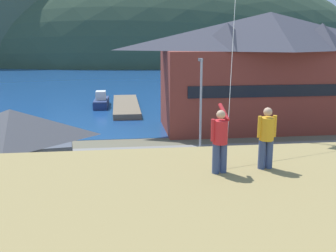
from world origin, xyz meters
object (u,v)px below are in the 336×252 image
storage_shed_near_lot (14,155)px  parking_light_pole (201,104)px  parked_car_front_row_end (128,166)px  person_kite_flyer (220,139)px  parked_car_corner_spot (326,195)px  parked_car_front_row_silver (292,162)px  harbor_lodge (268,68)px  moored_boat_wharfside (101,102)px  parked_car_back_row_left (147,216)px  person_companion (267,136)px  wharf_dock (126,106)px  parked_car_mid_row_far (223,170)px

storage_shed_near_lot → parking_light_pole: parking_light_pole is taller
parked_car_front_row_end → person_kite_flyer: bearing=-81.9°
parked_car_corner_spot → parked_car_front_row_silver: bearing=84.0°
harbor_lodge → person_kite_flyer: size_ratio=11.95×
moored_boat_wharfside → parking_light_pole: bearing=-71.3°
person_kite_flyer → parked_car_back_row_left: bearing=101.2°
parked_car_corner_spot → person_companion: bearing=-128.1°
storage_shed_near_lot → parked_car_front_row_silver: size_ratio=1.74×
harbor_lodge → wharf_dock: 19.66m
parked_car_back_row_left → person_kite_flyer: size_ratio=2.28×
parked_car_front_row_silver → parked_car_mid_row_far: same height
harbor_lodge → wharf_dock: size_ratio=1.51×
parked_car_back_row_left → parking_light_pole: bearing=66.6°
harbor_lodge → moored_boat_wharfside: 22.95m
wharf_dock → person_kite_flyer: (1.80, -41.66, 6.48)m
harbor_lodge → parked_car_corner_spot: size_ratio=5.28×
moored_boat_wharfside → parked_car_mid_row_far: 30.92m
person_kite_flyer → person_companion: person_kite_flyer is taller
wharf_dock → parking_light_pole: (5.11, -22.94, 4.13)m
parked_car_corner_spot → moored_boat_wharfside: bearing=111.1°
storage_shed_near_lot → moored_boat_wharfside: storage_shed_near_lot is taller
moored_boat_wharfside → parked_car_front_row_end: 28.20m
parked_car_mid_row_far → harbor_lodge: bearing=61.3°
parking_light_pole → harbor_lodge: bearing=49.5°
parked_car_back_row_left → person_kite_flyer: person_kite_flyer is taller
parked_car_corner_spot → person_companion: (-6.87, -8.75, 5.74)m
parked_car_mid_row_far → parking_light_pole: size_ratio=0.56×
parked_car_mid_row_far → person_kite_flyer: bearing=-105.5°
parked_car_back_row_left → parked_car_front_row_silver: bearing=34.2°
parked_car_corner_spot → parked_car_mid_row_far: same height
wharf_dock → person_kite_flyer: 42.20m
person_kite_flyer → parking_light_pole: bearing=80.0°
harbor_lodge → parked_car_mid_row_far: bearing=-118.7°
moored_boat_wharfside → parked_car_back_row_left: 35.88m
wharf_dock → parking_light_pole: bearing=-77.5°
parked_car_front_row_silver → parked_car_front_row_end: (-11.01, 0.63, 0.00)m
parked_car_front_row_end → person_companion: person_companion is taller
parking_light_pole → person_kite_flyer: 19.15m
harbor_lodge → person_companion: size_ratio=12.76×
parked_car_front_row_silver → parked_car_back_row_left: (-10.35, -7.03, 0.00)m
harbor_lodge → parked_car_front_row_silver: 15.85m
wharf_dock → parked_car_front_row_end: bearing=-90.8°
parked_car_front_row_end → parking_light_pole: bearing=32.3°
wharf_dock → person_kite_flyer: bearing=-87.5°
parked_car_back_row_left → person_kite_flyer: bearing=-78.8°
moored_boat_wharfside → parking_light_pole: parking_light_pole is taller
harbor_lodge → parking_light_pole: (-9.00, -10.53, -1.65)m
parked_car_back_row_left → parked_car_front_row_end: same height
storage_shed_near_lot → wharf_dock: bearing=76.8°
harbor_lodge → parked_car_front_row_end: 20.76m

